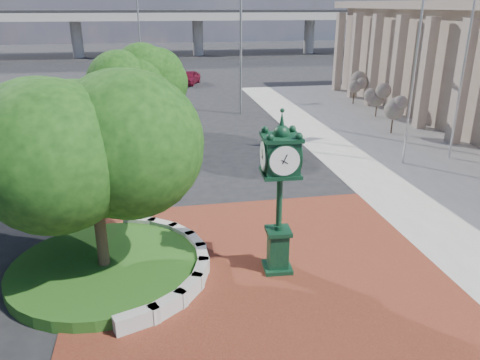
% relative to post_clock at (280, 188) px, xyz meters
% --- Properties ---
extents(ground, '(200.00, 200.00, 0.00)m').
position_rel_post_clock_xyz_m(ground, '(-0.63, 0.78, -2.96)').
color(ground, black).
rests_on(ground, ground).
extents(plaza, '(12.00, 12.00, 0.04)m').
position_rel_post_clock_xyz_m(plaza, '(-0.63, -0.22, -2.94)').
color(plaza, maroon).
rests_on(plaza, ground).
extents(sidewalk, '(20.00, 50.00, 0.04)m').
position_rel_post_clock_xyz_m(sidewalk, '(15.37, 10.78, -2.94)').
color(sidewalk, '#9E9B93').
rests_on(sidewalk, ground).
extents(planter_wall, '(2.96, 6.77, 0.54)m').
position_rel_post_clock_xyz_m(planter_wall, '(-3.34, 0.78, -2.69)').
color(planter_wall, '#9E9B93').
rests_on(planter_wall, ground).
extents(grass_bed, '(6.10, 6.10, 0.40)m').
position_rel_post_clock_xyz_m(grass_bed, '(-5.63, 0.78, -2.76)').
color(grass_bed, '#1A4914').
rests_on(grass_bed, ground).
extents(overpass, '(90.00, 12.00, 7.50)m').
position_rel_post_clock_xyz_m(overpass, '(-0.84, 70.78, 3.58)').
color(overpass, '#9E9B93').
rests_on(overpass, ground).
extents(tree_planter, '(5.20, 5.20, 6.33)m').
position_rel_post_clock_xyz_m(tree_planter, '(-5.63, 0.78, 0.77)').
color(tree_planter, '#38281C').
rests_on(tree_planter, ground).
extents(tree_street, '(4.40, 4.40, 5.45)m').
position_rel_post_clock_xyz_m(tree_street, '(-4.63, 18.78, 0.28)').
color(tree_street, '#38281C').
rests_on(tree_street, ground).
extents(post_clock, '(1.18, 1.18, 5.38)m').
position_rel_post_clock_xyz_m(post_clock, '(0.00, 0.00, 0.00)').
color(post_clock, black).
rests_on(post_clock, ground).
extents(parked_car, '(3.13, 4.61, 1.46)m').
position_rel_post_clock_xyz_m(parked_car, '(0.28, 39.45, -2.23)').
color(parked_car, maroon).
rests_on(parked_car, ground).
extents(flagpole_a, '(1.65, 0.19, 10.50)m').
position_rel_post_clock_xyz_m(flagpole_a, '(9.72, 9.55, 2.43)').
color(flagpole_a, silver).
rests_on(flagpole_a, ground).
extents(flagpole_b, '(1.70, 0.55, 11.15)m').
position_rel_post_clock_xyz_m(flagpole_b, '(12.84, 9.96, 2.76)').
color(flagpole_b, silver).
rests_on(flagpole_b, ground).
extents(street_lamp_near, '(2.29, 0.79, 10.38)m').
position_rel_post_clock_xyz_m(street_lamp_near, '(3.37, 23.61, 3.13)').
color(street_lamp_near, slate).
rests_on(street_lamp_near, ground).
extents(street_lamp_far, '(2.12, 0.41, 9.46)m').
position_rel_post_clock_xyz_m(street_lamp_far, '(-4.63, 41.86, 2.59)').
color(street_lamp_far, slate).
rests_on(street_lamp_far, ground).
extents(shrub_near, '(1.20, 1.20, 2.20)m').
position_rel_post_clock_xyz_m(shrub_near, '(12.17, 15.65, -1.36)').
color(shrub_near, '#38281C').
rests_on(shrub_near, ground).
extents(shrub_mid, '(1.20, 1.20, 2.20)m').
position_rel_post_clock_xyz_m(shrub_mid, '(13.41, 20.61, -1.36)').
color(shrub_mid, '#38281C').
rests_on(shrub_mid, ground).
extents(shrub_far, '(1.20, 1.20, 2.20)m').
position_rel_post_clock_xyz_m(shrub_far, '(13.66, 25.59, -1.36)').
color(shrub_far, '#38281C').
rests_on(shrub_far, ground).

